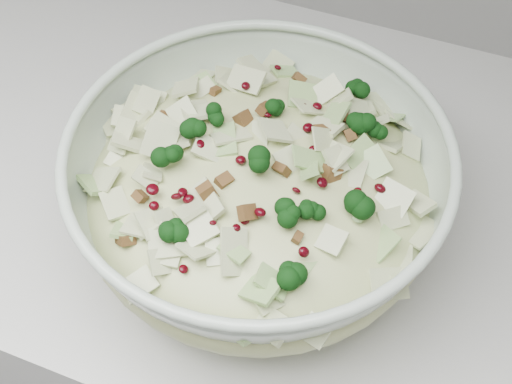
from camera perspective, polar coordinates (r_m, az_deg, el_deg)
counter at (r=1.16m, az=6.73°, el=-13.97°), size 3.60×0.60×0.90m
mixing_bowl at (r=0.67m, az=0.19°, el=-0.17°), size 0.39×0.39×0.14m
salad at (r=0.65m, az=0.19°, el=1.06°), size 0.33×0.33×0.14m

